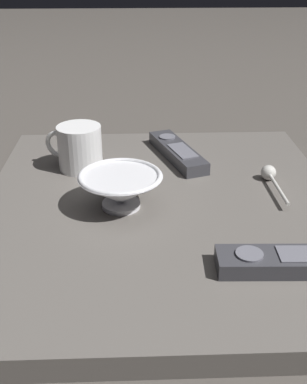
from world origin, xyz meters
name	(u,v)px	position (x,y,z in m)	size (l,w,h in m)	color
ground_plane	(162,222)	(0.00, 0.00, 0.00)	(6.00, 6.00, 0.00)	#47423D
table	(162,213)	(0.00, 0.00, 0.02)	(0.66, 0.60, 0.04)	#5B5651
cereal_bowl	(121,188)	(0.01, -0.07, 0.07)	(0.14, 0.14, 0.06)	silver
coffee_mug	(79,148)	(-0.15, -0.15, 0.08)	(0.08, 0.11, 0.08)	white
teaspoon	(270,175)	(-0.07, 0.20, 0.05)	(0.13, 0.03, 0.03)	silver
tv_remote_near	(287,262)	(0.19, 0.15, 0.05)	(0.06, 0.19, 0.03)	#38383D
tv_remote_far	(177,152)	(-0.19, 0.04, 0.05)	(0.20, 0.11, 0.03)	#38383D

